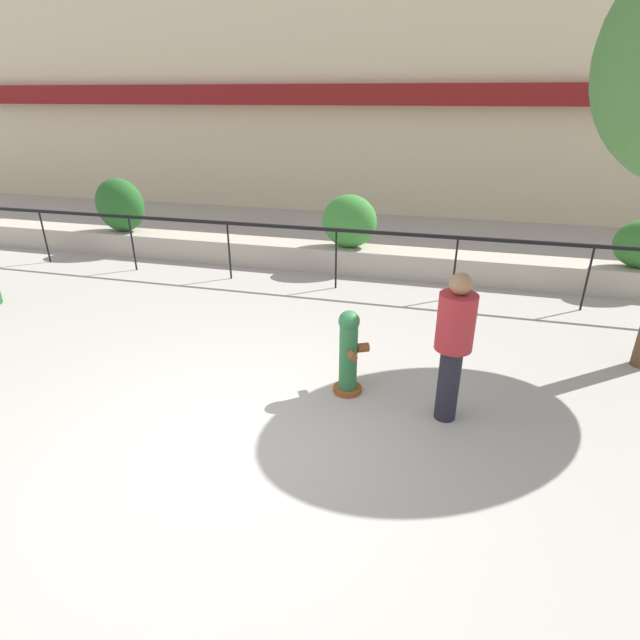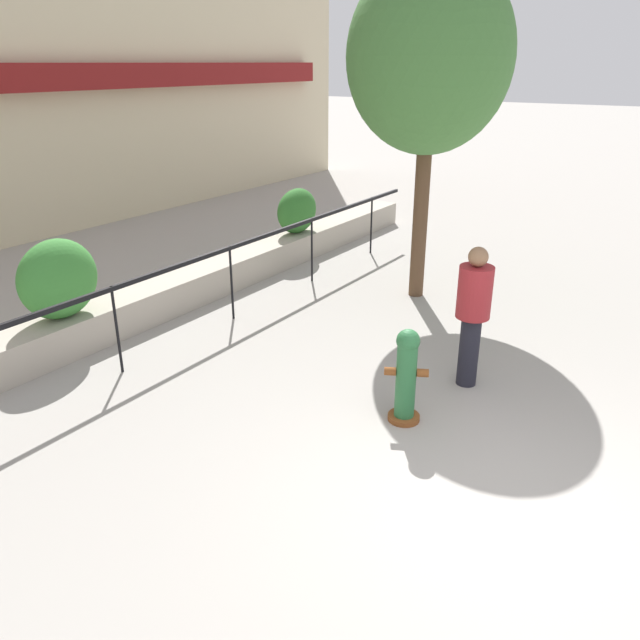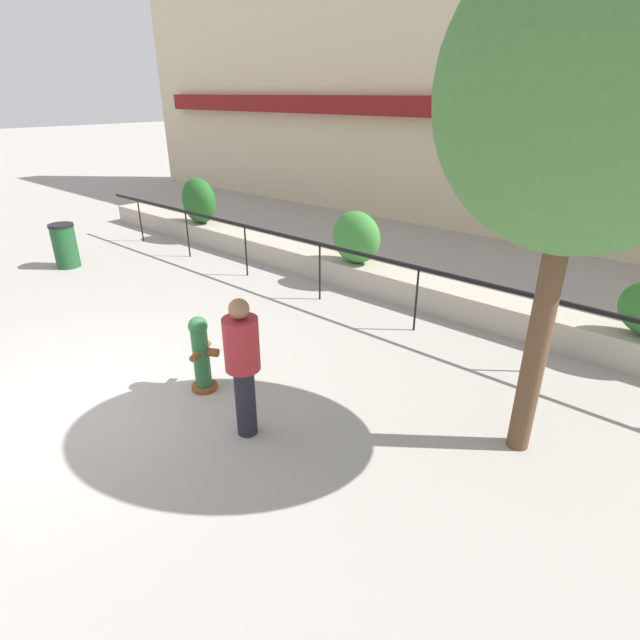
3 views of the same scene
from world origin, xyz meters
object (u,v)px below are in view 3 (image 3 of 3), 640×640
Objects in this scene: hedge_bush_0 at (199,201)px; hedge_bush_1 at (356,237)px; pedestrian at (243,360)px; street_tree at (588,94)px; fire_hydrant at (201,353)px; trash_bin at (65,246)px.

hedge_bush_0 reaches higher than hedge_bush_1.
street_tree is at bearing 36.69° from pedestrian.
hedge_bush_1 is 1.02× the size of fire_hydrant.
street_tree reaches higher than fire_hydrant.
street_tree is 4.17m from pedestrian.
hedge_bush_1 is 0.21× the size of street_tree.
hedge_bush_0 is 1.18× the size of trash_bin.
trash_bin is at bearing -149.30° from hedge_bush_1.
hedge_bush_1 is at bearing 0.00° from hedge_bush_0.
street_tree is at bearing -32.61° from hedge_bush_1.
hedge_bush_1 reaches higher than fire_hydrant.
hedge_bush_1 reaches higher than trash_bin.
street_tree is (4.64, -2.97, 2.68)m from hedge_bush_1.
pedestrian is (1.18, -0.26, 0.44)m from fire_hydrant.
fire_hydrant is at bearing -156.28° from street_tree.
hedge_bush_0 is 1.10× the size of fire_hydrant.
hedge_bush_0 is 0.23× the size of street_tree.
hedge_bush_0 is 5.27m from hedge_bush_1.
fire_hydrant is 0.21× the size of street_tree.
street_tree reaches higher than pedestrian.
pedestrian reaches higher than hedge_bush_1.
hedge_bush_1 is 6.75m from trash_bin.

